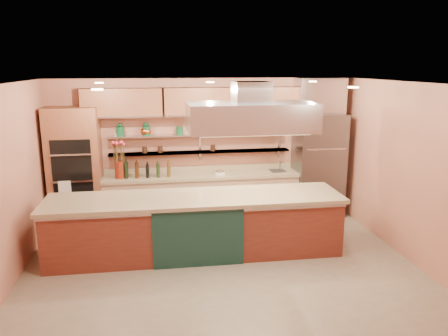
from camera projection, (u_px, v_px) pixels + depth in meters
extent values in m
cube|color=gray|center=(221.00, 267.00, 6.78)|extent=(6.00, 5.00, 0.02)
cube|color=black|center=(221.00, 83.00, 6.13)|extent=(6.00, 5.00, 0.02)
cube|color=#C0755A|center=(202.00, 148.00, 8.86)|extent=(6.00, 0.04, 2.80)
cube|color=#C0755A|center=(263.00, 247.00, 4.06)|extent=(6.00, 0.04, 2.80)
cube|color=#C0755A|center=(6.00, 188.00, 5.99)|extent=(0.04, 5.00, 2.80)
cube|color=#C0755A|center=(408.00, 172.00, 6.93)|extent=(0.04, 5.00, 2.80)
cube|color=brown|center=(75.00, 168.00, 8.22)|extent=(0.95, 0.64, 2.30)
cube|color=slate|center=(318.00, 165.00, 8.96)|extent=(0.95, 0.72, 2.10)
cube|color=tan|center=(202.00, 197.00, 8.78)|extent=(3.84, 0.64, 0.93)
cube|color=#BABCC2|center=(201.00, 152.00, 8.74)|extent=(3.60, 0.26, 0.03)
cube|color=#BABCC2|center=(200.00, 135.00, 8.66)|extent=(3.60, 0.26, 0.03)
cube|color=brown|center=(203.00, 102.00, 8.47)|extent=(4.60, 0.36, 0.55)
cube|color=#BABCC2|center=(251.00, 117.00, 6.89)|extent=(2.00, 1.00, 0.45)
cube|color=#FFE5A5|center=(219.00, 85.00, 6.33)|extent=(4.00, 2.80, 0.02)
cube|color=maroon|center=(196.00, 225.00, 7.16)|extent=(4.70, 1.09, 0.98)
cylinder|color=maroon|center=(120.00, 170.00, 8.34)|extent=(0.20, 0.20, 0.33)
cube|color=black|center=(147.00, 170.00, 8.42)|extent=(0.93, 0.27, 0.30)
cube|color=silver|center=(220.00, 172.00, 8.67)|extent=(0.21, 0.19, 0.10)
cylinder|color=silver|center=(280.00, 166.00, 8.95)|extent=(0.03, 0.03, 0.20)
ellipsoid|color=#C0662C|center=(146.00, 131.00, 8.47)|extent=(0.25, 0.25, 0.16)
cylinder|color=#104C28|center=(180.00, 130.00, 8.57)|extent=(0.14, 0.14, 0.16)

